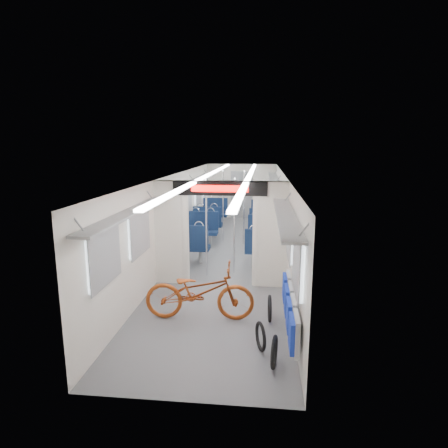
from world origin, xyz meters
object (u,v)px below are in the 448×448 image
(flip_bench, at_px, (290,308))
(bike_hoop_a, at_px, (274,354))
(seat_bay_near_right, at_px, (263,237))
(seat_bay_far_left, at_px, (212,215))
(stanchion_near_left, at_px, (206,228))
(stanchion_far_left, at_px, (223,206))
(stanchion_far_right, at_px, (244,208))
(seat_bay_near_left, at_px, (197,234))
(stanchion_near_right, at_px, (234,226))
(bike_hoop_c, at_px, (270,310))
(bicycle, at_px, (200,292))
(seat_bay_far_right, at_px, (263,216))
(bike_hoop_b, at_px, (261,338))

(flip_bench, relative_size, bike_hoop_a, 4.47)
(seat_bay_near_right, xyz_separation_m, seat_bay_far_left, (-1.87, 3.18, 0.03))
(stanchion_near_left, xyz_separation_m, stanchion_far_left, (0.03, 3.33, 0.00))
(flip_bench, distance_m, stanchion_near_left, 3.46)
(bike_hoop_a, xyz_separation_m, stanchion_far_right, (-0.78, 6.68, 0.94))
(seat_bay_near_left, xyz_separation_m, stanchion_near_right, (1.18, -1.61, 0.58))
(bike_hoop_c, bearing_deg, seat_bay_near_right, 91.85)
(bicycle, distance_m, seat_bay_far_left, 7.21)
(flip_bench, bearing_deg, bicycle, 156.28)
(bicycle, distance_m, seat_bay_far_right, 7.26)
(seat_bay_near_left, relative_size, seat_bay_far_left, 0.97)
(seat_bay_near_right, bearing_deg, bicycle, -105.48)
(stanchion_near_left, bearing_deg, seat_bay_far_left, 96.41)
(seat_bay_far_left, bearing_deg, stanchion_near_right, -75.70)
(bike_hoop_c, relative_size, seat_bay_near_left, 0.21)
(seat_bay_near_right, distance_m, stanchion_far_left, 2.14)
(flip_bench, distance_m, bike_hoop_a, 0.85)
(seat_bay_far_left, relative_size, seat_bay_far_right, 1.07)
(stanchion_near_left, bearing_deg, stanchion_far_right, 76.72)
(bicycle, relative_size, bike_hoop_a, 4.09)
(seat_bay_far_left, distance_m, stanchion_near_right, 4.80)
(flip_bench, distance_m, stanchion_far_left, 6.52)
(bicycle, distance_m, seat_bay_near_left, 4.23)
(stanchion_near_right, bearing_deg, seat_bay_near_right, 64.29)
(stanchion_near_left, distance_m, stanchion_far_right, 3.09)
(bike_hoop_c, height_order, stanchion_far_right, stanchion_far_right)
(bike_hoop_a, bearing_deg, bike_hoop_c, 91.65)
(bike_hoop_c, distance_m, seat_bay_far_right, 7.17)
(seat_bay_far_right, distance_m, stanchion_far_right, 2.08)
(seat_bay_near_left, xyz_separation_m, seat_bay_near_right, (1.87, -0.16, -0.02))
(bike_hoop_a, distance_m, stanchion_far_right, 6.79)
(flip_bench, bearing_deg, stanchion_far_right, 99.80)
(seat_bay_far_left, bearing_deg, bike_hoop_c, -74.39)
(seat_bay_near_right, xyz_separation_m, stanchion_far_right, (-0.61, 1.29, 0.60))
(bike_hoop_b, height_order, seat_bay_near_right, seat_bay_near_right)
(bike_hoop_b, distance_m, stanchion_near_right, 3.70)
(bike_hoop_b, relative_size, seat_bay_near_left, 0.20)
(bike_hoop_b, bearing_deg, bicycle, 138.59)
(seat_bay_near_left, relative_size, stanchion_near_right, 0.98)
(seat_bay_near_left, height_order, stanchion_far_left, stanchion_far_left)
(seat_bay_far_left, relative_size, stanchion_near_right, 1.00)
(stanchion_near_left, bearing_deg, flip_bench, -59.41)
(bike_hoop_b, distance_m, stanchion_far_left, 6.74)
(bicycle, xyz_separation_m, flip_bench, (1.53, -0.67, 0.07))
(flip_bench, height_order, seat_bay_far_right, seat_bay_far_right)
(stanchion_near_left, bearing_deg, bike_hoop_b, -68.10)
(stanchion_near_left, relative_size, stanchion_far_left, 1.00)
(seat_bay_near_right, height_order, stanchion_far_left, stanchion_far_left)
(flip_bench, bearing_deg, stanchion_far_left, 105.20)
(seat_bay_far_left, bearing_deg, bike_hoop_b, -77.19)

